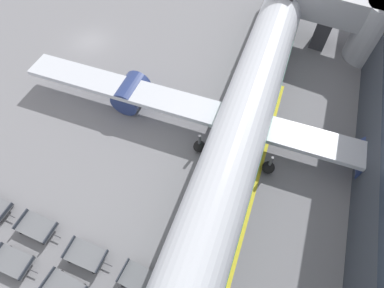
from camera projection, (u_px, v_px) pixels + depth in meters
name	position (u px, v px, depth m)	size (l,w,h in m)	color
ground_plane	(90.00, 42.00, 35.01)	(500.00, 500.00, 0.00)	gray
jet_bridge	(346.00, 18.00, 31.31)	(13.75, 5.74, 6.47)	#A8AAB2
airplane	(248.00, 107.00, 25.49)	(42.23, 47.44, 12.57)	silver
baggage_dolly_row_near_col_c	(12.00, 262.00, 21.02)	(3.53, 1.78, 0.92)	slate
baggage_dolly_row_mid_a_col_c	(37.00, 227.00, 22.38)	(3.55, 1.83, 0.92)	slate
baggage_dolly_row_mid_a_col_d	(86.00, 255.00, 21.27)	(3.53, 1.79, 0.92)	slate
baggage_dolly_row_mid_a_col_e	(141.00, 280.00, 20.37)	(3.57, 1.91, 0.92)	slate
stand_guidance_stripe	(241.00, 239.00, 22.34)	(0.48, 33.64, 0.01)	yellow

